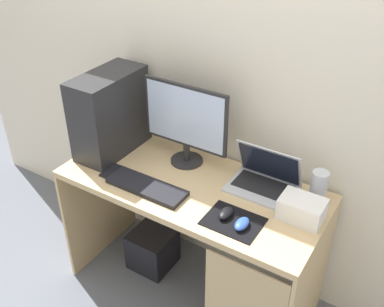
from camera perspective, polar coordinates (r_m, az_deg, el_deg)
name	(u,v)px	position (r m, az deg, el deg)	size (l,w,h in m)	color
ground_plane	(192,287)	(2.82, 0.00, -16.66)	(8.00, 8.00, 0.00)	slate
wall_back	(229,65)	(2.30, 4.69, 11.17)	(4.00, 0.05, 2.60)	beige
desk	(194,211)	(2.37, 0.23, -7.32)	(1.37, 0.61, 0.78)	tan
pc_tower	(110,113)	(2.49, -10.36, 5.04)	(0.21, 0.44, 0.46)	#232326
monitor	(186,122)	(2.32, -0.83, 4.04)	(0.49, 0.18, 0.46)	#232326
laptop	(264,180)	(2.26, 9.18, -3.29)	(0.33, 0.23, 0.23)	#B7BCC6
speaker	(319,187)	(2.21, 15.80, -4.11)	(0.08, 0.08, 0.17)	#B7BCC6
projector	(302,209)	(2.10, 13.77, -6.87)	(0.20, 0.14, 0.11)	white
keyboard	(147,187)	(2.25, -5.78, -4.25)	(0.42, 0.14, 0.02)	black
mousepad	(233,221)	(2.06, 5.26, -8.58)	(0.26, 0.20, 0.01)	black
mouse_left	(226,213)	(2.07, 4.30, -7.60)	(0.06, 0.10, 0.03)	black
mouse_right	(242,224)	(2.03, 6.35, -8.88)	(0.06, 0.10, 0.03)	#2D51B2
cell_phone	(112,171)	(2.40, -10.13, -2.26)	(0.07, 0.13, 0.01)	black
subwoofer	(153,249)	(2.88, -5.02, -11.96)	(0.25, 0.25, 0.25)	black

